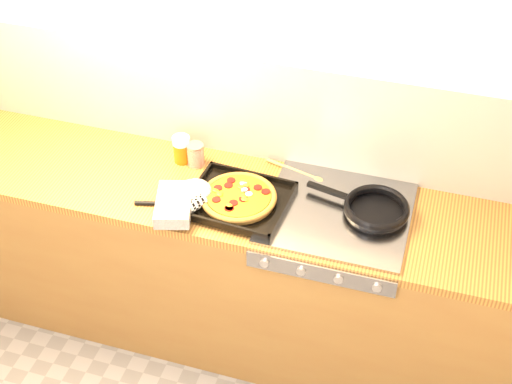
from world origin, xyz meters
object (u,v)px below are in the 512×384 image
(pizza_on_tray, at_px, (221,199))
(frying_pan, at_px, (375,209))
(juice_glass, at_px, (182,149))
(tomato_can, at_px, (196,155))

(pizza_on_tray, xyz_separation_m, frying_pan, (0.63, 0.13, -0.00))
(frying_pan, xyz_separation_m, juice_glass, (-0.90, 0.12, 0.03))
(pizza_on_tray, height_order, juice_glass, juice_glass)
(tomato_can, relative_size, juice_glass, 0.84)
(pizza_on_tray, xyz_separation_m, tomato_can, (-0.21, 0.24, 0.01))
(pizza_on_tray, relative_size, juice_glass, 4.27)
(tomato_can, height_order, juice_glass, juice_glass)
(pizza_on_tray, height_order, frying_pan, pizza_on_tray)
(frying_pan, distance_m, tomato_can, 0.84)
(pizza_on_tray, distance_m, frying_pan, 0.64)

